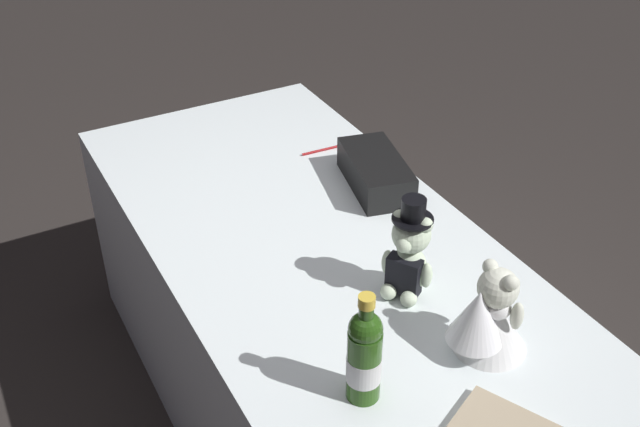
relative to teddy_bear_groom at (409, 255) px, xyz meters
The scene contains 7 objects.
ground_plane 0.95m from the teddy_bear_groom, 17.22° to the left, with size 12.00×12.00×0.00m, color #2D2826.
reception_table 0.60m from the teddy_bear_groom, 17.22° to the left, with size 2.01×0.91×0.77m, color white.
teddy_bear_groom is the anchor object (origin of this frame).
teddy_bear_bride 0.27m from the teddy_bear_groom, 169.88° to the right, with size 0.18×0.22×0.24m.
champagne_bottle 0.39m from the teddy_bear_groom, 131.56° to the left, with size 0.08×0.08×0.29m.
signing_pen 0.80m from the teddy_bear_groom, 11.46° to the right, with size 0.02×0.15×0.01m.
gift_case_black 0.54m from the teddy_bear_groom, 23.09° to the right, with size 0.36×0.23×0.10m.
Camera 1 is at (-1.58, 0.86, 2.09)m, focal length 42.99 mm.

